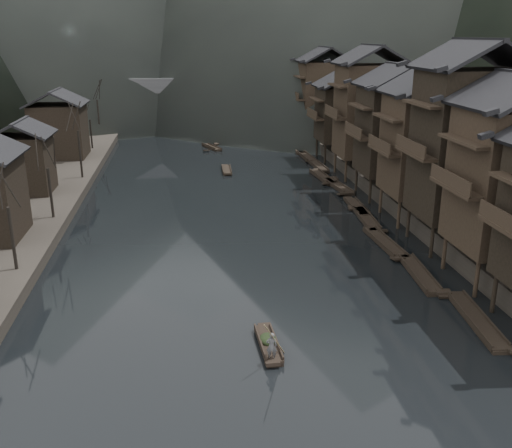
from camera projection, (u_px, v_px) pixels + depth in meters
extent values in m
plane|color=black|center=(254.00, 287.00, 39.02)|extent=(300.00, 300.00, 0.00)
cube|color=#2D2823|center=(464.00, 149.00, 80.58)|extent=(40.00, 200.00, 1.80)
cylinder|color=black|center=(494.00, 293.00, 35.05)|extent=(0.30, 0.30, 2.90)
cylinder|color=#2D2219|center=(477.00, 279.00, 37.12)|extent=(0.30, 0.30, 2.90)
cylinder|color=#2D2219|center=(444.00, 252.00, 41.63)|extent=(0.30, 0.30, 2.90)
cylinder|color=#2D2219|center=(480.00, 250.00, 41.97)|extent=(0.30, 0.30, 2.90)
cube|color=#2D2219|center=(456.00, 188.00, 37.52)|extent=(1.20, 5.70, 0.25)
cylinder|color=black|center=(432.00, 242.00, 43.70)|extent=(0.30, 0.30, 2.90)
cylinder|color=black|center=(408.00, 222.00, 48.22)|extent=(0.30, 0.30, 2.90)
cylinder|color=black|center=(466.00, 240.00, 44.04)|extent=(0.30, 0.30, 2.90)
cylinder|color=black|center=(439.00, 221.00, 48.55)|extent=(0.30, 0.30, 2.90)
cube|color=black|center=(466.00, 145.00, 44.12)|extent=(7.00, 6.00, 11.36)
cube|color=#2D2219|center=(416.00, 153.00, 43.82)|extent=(1.20, 5.70, 0.25)
cylinder|color=#2D2219|center=(399.00, 214.00, 50.29)|extent=(0.30, 0.30, 2.90)
cylinder|color=#2D2219|center=(381.00, 200.00, 54.80)|extent=(0.30, 0.30, 2.90)
cylinder|color=#2D2219|center=(428.00, 213.00, 50.62)|extent=(0.30, 0.30, 2.90)
cylinder|color=#2D2219|center=(408.00, 199.00, 55.13)|extent=(0.30, 0.30, 2.90)
cube|color=#2D2219|center=(427.00, 144.00, 51.11)|extent=(7.00, 6.00, 8.83)
cube|color=#2D2219|center=(384.00, 150.00, 50.76)|extent=(1.20, 5.70, 0.25)
cylinder|color=black|center=(370.00, 191.00, 57.81)|extent=(0.30, 0.30, 2.90)
cylinder|color=black|center=(356.00, 180.00, 62.33)|extent=(0.30, 0.30, 2.90)
cylinder|color=black|center=(396.00, 190.00, 58.14)|extent=(0.30, 0.30, 2.90)
cylinder|color=black|center=(381.00, 179.00, 62.66)|extent=(0.30, 0.30, 2.90)
cube|color=black|center=(395.00, 130.00, 58.63)|extent=(7.00, 6.00, 8.86)
cube|color=#2D2219|center=(358.00, 135.00, 58.28)|extent=(1.20, 5.70, 0.25)
cylinder|color=#2D2219|center=(346.00, 171.00, 66.28)|extent=(0.30, 0.30, 2.90)
cylinder|color=#2D2219|center=(335.00, 162.00, 70.79)|extent=(0.30, 0.30, 2.90)
cylinder|color=#2D2219|center=(369.00, 170.00, 66.61)|extent=(0.30, 0.30, 2.90)
cylinder|color=#2D2219|center=(357.00, 162.00, 71.13)|extent=(0.30, 0.30, 2.90)
cube|color=#2D2219|center=(369.00, 111.00, 66.83)|extent=(7.00, 6.00, 10.52)
cube|color=#2D2219|center=(335.00, 116.00, 66.51)|extent=(1.20, 5.70, 0.25)
cylinder|color=black|center=(325.00, 154.00, 75.68)|extent=(0.30, 0.30, 2.90)
cylinder|color=black|center=(317.00, 147.00, 80.20)|extent=(0.30, 0.30, 2.90)
cylinder|color=black|center=(345.00, 153.00, 76.02)|extent=(0.30, 0.30, 2.90)
cylinder|color=black|center=(336.00, 147.00, 80.53)|extent=(0.30, 0.30, 2.90)
cube|color=black|center=(345.00, 114.00, 76.77)|extent=(7.00, 6.00, 7.13)
cube|color=#2D2219|center=(315.00, 117.00, 76.40)|extent=(1.20, 5.70, 0.25)
cylinder|color=#2D2219|center=(306.00, 138.00, 86.97)|extent=(0.30, 0.30, 2.90)
cylinder|color=#2D2219|center=(300.00, 133.00, 91.49)|extent=(0.30, 0.30, 2.90)
cylinder|color=#2D2219|center=(324.00, 138.00, 87.30)|extent=(0.30, 0.30, 2.90)
cylinder|color=#2D2219|center=(317.00, 133.00, 91.82)|extent=(0.30, 0.30, 2.90)
cube|color=#2D2219|center=(324.00, 95.00, 87.63)|extent=(7.00, 6.00, 9.82)
cube|color=#2D2219|center=(298.00, 99.00, 87.31)|extent=(1.20, 5.70, 0.25)
cube|color=black|center=(25.00, 162.00, 57.82)|extent=(5.00, 5.00, 5.80)
cube|color=black|center=(59.00, 129.00, 74.59)|extent=(6.50, 6.50, 6.80)
cylinder|color=black|center=(1.00, 236.00, 38.70)|extent=(0.24, 0.24, 4.48)
cylinder|color=black|center=(41.00, 190.00, 49.86)|extent=(0.24, 0.24, 4.45)
cylinder|color=black|center=(71.00, 152.00, 63.80)|extent=(0.24, 0.24, 5.30)
cylinder|color=black|center=(94.00, 132.00, 80.69)|extent=(0.24, 0.24, 4.03)
cylinder|color=black|center=(104.00, 115.00, 92.26)|extent=(0.24, 0.24, 5.46)
cube|color=black|center=(476.00, 320.00, 34.18)|extent=(1.83, 7.53, 0.30)
cube|color=black|center=(476.00, 317.00, 34.13)|extent=(1.87, 7.39, 0.10)
cube|color=black|center=(445.00, 293.00, 37.45)|extent=(1.02, 1.00, 0.36)
cube|color=black|center=(419.00, 274.00, 40.73)|extent=(1.63, 7.02, 0.30)
cube|color=black|center=(419.00, 272.00, 40.67)|extent=(1.68, 6.89, 0.10)
cube|color=black|center=(399.00, 255.00, 43.79)|extent=(1.00, 0.92, 0.35)
cube|color=black|center=(443.00, 292.00, 37.59)|extent=(1.00, 0.92, 0.35)
cube|color=black|center=(384.00, 243.00, 46.73)|extent=(1.45, 7.32, 0.30)
cube|color=black|center=(385.00, 241.00, 46.67)|extent=(1.50, 7.18, 0.10)
cube|color=black|center=(373.00, 228.00, 49.99)|extent=(0.98, 0.94, 0.36)
cube|color=black|center=(398.00, 257.00, 43.38)|extent=(0.98, 0.94, 0.36)
cube|color=black|center=(366.00, 219.00, 52.72)|extent=(1.60, 7.29, 0.30)
cube|color=black|center=(366.00, 217.00, 52.66)|extent=(1.64, 7.15, 0.10)
cube|color=black|center=(353.00, 207.00, 55.90)|extent=(0.99, 0.95, 0.36)
cube|color=black|center=(381.00, 230.00, 49.45)|extent=(0.99, 0.95, 0.36)
cube|color=black|center=(357.00, 207.00, 56.35)|extent=(1.25, 5.88, 0.30)
cube|color=black|center=(357.00, 206.00, 56.30)|extent=(1.30, 5.76, 0.10)
cube|color=black|center=(348.00, 198.00, 58.94)|extent=(0.95, 0.75, 0.32)
cube|color=black|center=(366.00, 214.00, 53.68)|extent=(0.95, 0.75, 0.32)
cube|color=black|center=(338.00, 186.00, 64.04)|extent=(1.96, 7.12, 0.30)
cube|color=black|center=(338.00, 185.00, 63.98)|extent=(1.99, 6.99, 0.10)
cube|color=black|center=(334.00, 178.00, 67.20)|extent=(1.03, 0.97, 0.35)
cube|color=black|center=(342.00, 193.00, 60.79)|extent=(1.03, 0.97, 0.35)
cube|color=black|center=(322.00, 177.00, 68.23)|extent=(1.67, 7.11, 0.30)
cube|color=black|center=(322.00, 176.00, 68.17)|extent=(1.71, 6.97, 0.10)
cube|color=black|center=(318.00, 170.00, 71.39)|extent=(1.00, 0.94, 0.35)
cube|color=black|center=(327.00, 183.00, 64.98)|extent=(1.00, 0.94, 0.35)
cube|color=black|center=(319.00, 167.00, 73.50)|extent=(1.35, 6.30, 0.30)
cube|color=black|center=(319.00, 165.00, 73.44)|extent=(1.40, 6.18, 0.10)
cube|color=black|center=(314.00, 161.00, 76.30)|extent=(0.97, 0.81, 0.33)
cube|color=black|center=(323.00, 171.00, 70.62)|extent=(0.97, 0.81, 0.33)
cube|color=black|center=(305.00, 156.00, 80.07)|extent=(1.47, 7.63, 0.30)
cube|color=black|center=(305.00, 155.00, 80.02)|extent=(1.52, 7.48, 0.10)
cube|color=black|center=(301.00, 150.00, 83.47)|extent=(0.98, 0.97, 0.37)
cube|color=black|center=(309.00, 160.00, 76.59)|extent=(0.98, 0.97, 0.37)
cube|color=black|center=(298.00, 149.00, 84.80)|extent=(1.65, 7.35, 0.30)
cube|color=black|center=(298.00, 148.00, 84.74)|extent=(1.69, 7.21, 0.10)
cube|color=black|center=(291.00, 144.00, 88.01)|extent=(1.00, 0.96, 0.36)
cube|color=black|center=(304.00, 153.00, 81.51)|extent=(1.00, 0.96, 0.36)
cube|color=black|center=(227.00, 170.00, 71.60)|extent=(1.16, 4.80, 0.30)
cube|color=black|center=(227.00, 169.00, 71.54)|extent=(1.20, 4.70, 0.10)
cube|color=black|center=(225.00, 165.00, 73.69)|extent=(0.87, 0.62, 0.29)
cube|color=black|center=(229.00, 173.00, 69.41)|extent=(0.87, 0.62, 0.29)
cube|color=black|center=(212.00, 147.00, 85.98)|extent=(2.87, 5.42, 0.30)
cube|color=black|center=(212.00, 146.00, 85.93)|extent=(2.87, 5.34, 0.10)
cube|color=black|center=(217.00, 143.00, 88.34)|extent=(1.03, 0.93, 0.31)
cube|color=black|center=(206.00, 150.00, 83.54)|extent=(1.03, 0.93, 0.31)
cube|color=black|center=(200.00, 134.00, 97.78)|extent=(1.59, 5.06, 0.30)
cube|color=black|center=(200.00, 133.00, 97.72)|extent=(1.63, 4.97, 0.10)
cube|color=black|center=(201.00, 131.00, 100.00)|extent=(0.92, 0.72, 0.30)
cube|color=black|center=(199.00, 135.00, 95.47)|extent=(0.92, 0.72, 0.30)
cube|color=black|center=(207.00, 128.00, 103.82)|extent=(4.29, 5.28, 0.30)
cube|color=black|center=(207.00, 127.00, 103.76)|extent=(4.26, 5.22, 0.10)
cube|color=black|center=(216.00, 125.00, 106.09)|extent=(1.11, 1.09, 0.32)
cube|color=black|center=(199.00, 129.00, 101.46)|extent=(1.11, 1.09, 0.32)
cube|color=#4C4C4F|center=(206.00, 87.00, 104.46)|extent=(40.00, 6.00, 1.60)
cube|color=#4C4C4F|center=(206.00, 81.00, 101.51)|extent=(40.00, 0.50, 1.00)
cube|color=#4C4C4F|center=(205.00, 78.00, 106.58)|extent=(40.00, 0.50, 1.00)
cube|color=#4C4C4F|center=(129.00, 110.00, 104.04)|extent=(3.20, 6.00, 6.40)
cube|color=#4C4C4F|center=(182.00, 109.00, 105.18)|extent=(3.20, 6.00, 6.40)
cube|color=#4C4C4F|center=(230.00, 108.00, 106.27)|extent=(3.20, 6.00, 6.40)
cube|color=#4C4C4F|center=(280.00, 108.00, 107.42)|extent=(3.20, 6.00, 6.40)
cube|color=black|center=(268.00, 345.00, 31.44)|extent=(1.04, 4.12, 0.30)
cube|color=black|center=(268.00, 342.00, 31.38)|extent=(1.09, 4.04, 0.10)
cube|color=black|center=(265.00, 325.00, 33.25)|extent=(0.77, 0.55, 0.28)
cube|color=black|center=(272.00, 362.00, 29.54)|extent=(0.77, 0.55, 0.28)
ellipsoid|color=black|center=(268.00, 334.00, 31.45)|extent=(0.98, 1.28, 0.59)
imported|color=#58585B|center=(272.00, 342.00, 29.63)|extent=(0.62, 0.45, 1.57)
cylinder|color=#8C7A51|center=(276.00, 301.00, 28.90)|extent=(1.60, 2.28, 3.17)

